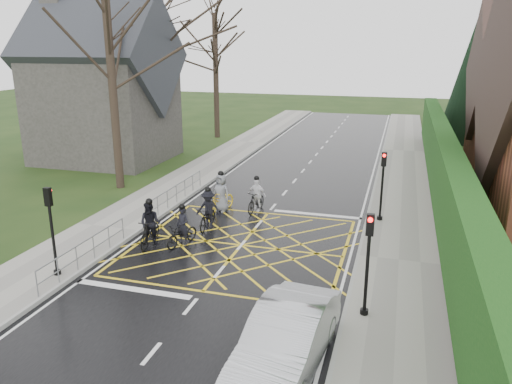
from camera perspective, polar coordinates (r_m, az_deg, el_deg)
The scene contains 22 objects.
ground at distance 19.84m, azimuth -1.68°, elevation -6.11°, with size 120.00×120.00×0.00m, color black.
road at distance 19.83m, azimuth -1.68°, elevation -6.09°, with size 9.00×80.00×0.01m, color black.
sidewalk_right at distance 18.97m, azimuth 15.99°, elevation -7.64°, with size 3.00×80.00×0.15m, color gray.
sidewalk_left at distance 22.29m, azimuth -16.55°, elevation -4.00°, with size 3.00×80.00×0.15m, color gray.
stone_wall at distance 24.58m, azimuth 20.36°, elevation -1.75°, with size 0.50×38.00×0.70m, color slate.
hedge at distance 24.12m, azimuth 20.77°, elevation 2.20°, with size 0.90×38.00×2.80m, color #0F3910.
conifer at distance 43.75m, azimuth 23.48°, elevation 11.80°, with size 4.60×4.60×10.00m.
church at distance 35.23m, azimuth -17.15°, elevation 11.46°, with size 8.80×7.80×11.00m.
tree_near at distance 27.62m, azimuth -16.50°, elevation 16.50°, with size 9.24×9.24×11.44m.
tree_mid at distance 35.11m, azimuth -10.74°, elevation 17.94°, with size 10.08×10.08×12.48m.
tree_far at distance 42.15m, azimuth -4.67°, elevation 15.94°, with size 8.40×8.40×10.40m.
railing_south at distance 18.64m, azimuth -18.97°, elevation -6.00°, with size 0.05×5.04×1.03m.
railing_north at distance 24.73m, azimuth -9.10°, elevation 0.27°, with size 0.05×6.04×1.03m.
traffic_light_ne at distance 22.40m, azimuth 14.20°, elevation 0.57°, with size 0.24×0.31×3.21m.
traffic_light_se at distance 14.49m, azimuth 12.60°, elevation -8.27°, with size 0.24×0.31×3.21m.
traffic_light_sw at distance 17.86m, azimuth -22.24°, elevation -4.31°, with size 0.24×0.31×3.21m.
cyclist_rear at distance 19.88m, azimuth -8.43°, elevation -4.53°, with size 1.06×1.84×1.69m.
cyclist_back at distance 20.03m, azimuth -12.03°, elevation -4.02°, with size 0.93×1.97×1.92m.
cyclist_mid at distance 21.54m, azimuth -5.49°, elevation -2.41°, with size 1.11×1.91×1.82m.
cyclist_front at distance 23.54m, azimuth 0.03°, elevation -0.73°, with size 0.98×1.79×1.74m.
cyclist_lead at distance 23.55m, azimuth -4.04°, elevation -0.65°, with size 1.24×2.15×1.98m.
car at distance 12.60m, azimuth 3.45°, elevation -16.49°, with size 1.66×4.77×1.57m, color #ABADB2.
Camera 1 is at (5.71, -17.38, 7.67)m, focal length 35.00 mm.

